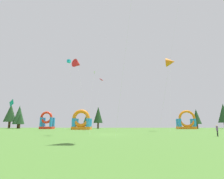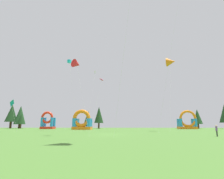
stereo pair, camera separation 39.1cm
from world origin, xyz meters
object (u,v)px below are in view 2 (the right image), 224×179
kite_cyan_box (69,61)px  person_midfield (217,130)px  inflatable_blue_arch (48,122)px  kite_orange_delta (171,62)px  kite_red_delta (77,64)px  inflatable_orange_dome (82,123)px  kite_white_diamond (95,73)px  inflatable_yellow_castle (187,122)px  kite_teal_diamond (11,103)px  kite_pink_parafoil (101,80)px

kite_cyan_box → person_midfield: 40.75m
person_midfield → inflatable_blue_arch: 54.79m
kite_orange_delta → kite_red_delta: kite_orange_delta is taller
kite_cyan_box → inflatable_orange_dome: kite_cyan_box is taller
inflatable_blue_arch → kite_white_diamond: bearing=-9.4°
kite_white_diamond → inflatable_yellow_castle: 36.96m
kite_orange_delta → kite_teal_diamond: kite_orange_delta is taller
inflatable_orange_dome → inflatable_blue_arch: bearing=153.2°
kite_cyan_box → inflatable_yellow_castle: (38.49, 15.76, -17.26)m
kite_teal_diamond → person_midfield: (37.72, -14.28, -5.43)m
kite_white_diamond → inflatable_yellow_castle: (32.47, 3.33, -17.33)m
kite_pink_parafoil → kite_cyan_box: 11.05m
inflatable_orange_dome → inflatable_blue_arch: (-13.79, 6.97, 0.19)m
kite_orange_delta → inflatable_orange_dome: kite_orange_delta is taller
kite_white_diamond → inflatable_orange_dome: kite_white_diamond is taller
kite_white_diamond → kite_red_delta: bearing=-87.7°
kite_orange_delta → inflatable_yellow_castle: (10.43, 19.37, -15.50)m
kite_pink_parafoil → kite_orange_delta: bearing=-9.6°
kite_orange_delta → inflatable_orange_dome: (-25.39, 11.91, -15.64)m
kite_red_delta → inflatable_blue_arch: (-18.51, 36.80, -8.86)m
kite_white_diamond → inflatable_orange_dome: size_ratio=3.27×
kite_cyan_box → inflatable_orange_dome: bearing=72.1°
person_midfield → inflatable_orange_dome: inflatable_orange_dome is taller
inflatable_orange_dome → inflatable_yellow_castle: bearing=11.8°
kite_red_delta → inflatable_yellow_castle: kite_red_delta is taller
kite_pink_parafoil → inflatable_blue_arch: (-20.60, 15.75, -11.57)m
kite_teal_diamond → person_midfield: 40.69m
kite_teal_diamond → person_midfield: bearing=-20.7°
kite_cyan_box → inflatable_orange_dome: 19.46m
kite_orange_delta → kite_white_diamond: bearing=143.9°
kite_teal_diamond → kite_cyan_box: size_ratio=0.35×
kite_orange_delta → inflatable_blue_arch: bearing=154.3°
person_midfield → kite_white_diamond: bearing=75.7°
kite_orange_delta → person_midfield: size_ratio=12.37×
person_midfield → kite_red_delta: bearing=129.1°
kite_teal_diamond → inflatable_orange_dome: bearing=53.8°
person_midfield → inflatable_yellow_castle: 40.86m
kite_red_delta → inflatable_blue_arch: size_ratio=1.94×
kite_cyan_box → kite_teal_diamond: bearing=-137.7°
kite_red_delta → inflatable_yellow_castle: 49.36m
kite_teal_diamond → kite_pink_parafoil: bearing=24.1°
kite_teal_diamond → inflatable_orange_dome: size_ratio=1.13×
kite_red_delta → person_midfield: size_ratio=7.76×
inflatable_yellow_castle → kite_cyan_box: bearing=-157.7°
kite_pink_parafoil → inflatable_orange_dome: 16.18m
kite_orange_delta → inflatable_orange_dome: 32.11m
kite_orange_delta → kite_teal_diamond: size_ratio=2.72×
kite_white_diamond → kite_orange_delta: bearing=-36.1°
kite_red_delta → kite_cyan_box: bearing=109.0°
kite_orange_delta → kite_pink_parafoil: size_ratio=1.33×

